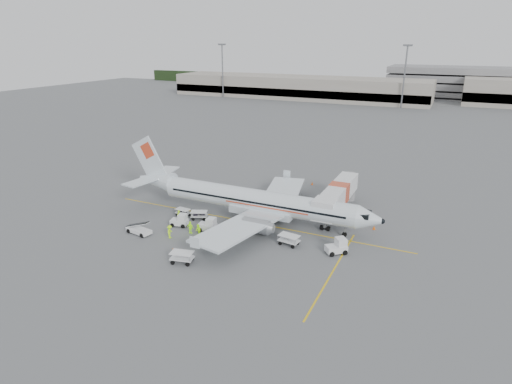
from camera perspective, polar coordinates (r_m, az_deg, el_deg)
ground at (r=59.28m, az=-0.82°, el=-4.05°), size 360.00×360.00×0.00m
stripe_lead at (r=59.28m, az=-0.82°, el=-4.05°), size 44.00×0.20×0.01m
stripe_cross at (r=48.25m, az=10.27°, el=-10.28°), size 0.20×20.00×0.01m
terminal_west at (r=190.82m, az=5.53°, el=13.74°), size 110.00×22.00×9.00m
parking_garage at (r=209.51m, az=26.00°, el=13.13°), size 62.00×24.00×14.00m
treeline at (r=226.05m, az=19.41°, el=13.28°), size 300.00×3.00×6.00m
mast_west at (r=191.78m, az=-4.48°, el=15.75°), size 3.20×1.20×22.00m
mast_center at (r=168.37m, az=19.16°, el=14.24°), size 3.20×1.20×22.00m
aircraft at (r=58.04m, az=0.09°, el=0.79°), size 36.76×28.82×10.13m
jet_bridge at (r=62.35m, az=10.93°, el=-0.94°), size 3.34×17.41×4.57m
belt_loader at (r=57.47m, az=-15.40°, el=-4.24°), size 4.80×2.41×2.49m
tug_fore at (r=51.51m, az=10.66°, el=-7.09°), size 2.77×2.64×1.89m
tug_mid at (r=56.74m, az=-6.50°, el=-4.29°), size 2.53×1.64×1.85m
tug_aft at (r=58.76m, az=-10.22°, el=-3.68°), size 2.46×1.73×1.73m
cart_loaded_a at (r=62.04m, az=-9.71°, el=-2.70°), size 2.15×1.39×1.07m
cart_loaded_b at (r=60.60m, az=-7.58°, el=-3.08°), size 2.59×2.10×1.17m
cart_empty_a at (r=49.44m, az=-9.83°, el=-8.60°), size 2.81×2.02×1.33m
cart_empty_b at (r=52.89m, az=4.42°, el=-6.39°), size 2.68×1.81×1.31m
cone_nose at (r=59.11m, az=15.46°, el=-4.56°), size 0.37×0.37×0.60m
cone_port at (r=74.98m, az=7.50°, el=1.17°), size 0.33×0.33×0.54m
cone_stbd at (r=52.11m, az=-10.99°, el=-7.57°), size 0.37×0.37×0.61m
crew_a at (r=60.14m, az=-10.23°, el=-3.17°), size 0.64×0.46×1.66m
crew_b at (r=55.51m, az=-7.71°, el=-5.06°), size 0.97×0.93×1.58m
crew_c at (r=55.48m, az=-11.41°, el=-5.21°), size 0.93×1.25×1.73m
crew_d at (r=56.27m, az=-8.74°, el=-4.70°), size 1.02×0.49×1.68m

